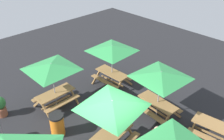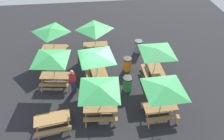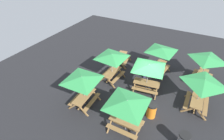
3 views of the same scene
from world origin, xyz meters
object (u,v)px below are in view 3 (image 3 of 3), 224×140
picnic_table_1 (204,84)px  picnic_table_2 (82,81)px  picnic_table_4 (127,105)px  picnic_table_7 (149,68)px  picnic_table_6 (207,60)px  picnic_table_3 (161,51)px  picnic_table_0 (112,58)px  trash_bin_green (125,97)px  person_standing (145,68)px  picnic_table_5 (121,58)px  trash_bin_orange (151,110)px

picnic_table_1 → picnic_table_2: (-3.13, 6.44, 0.00)m
picnic_table_4 → picnic_table_7: 3.70m
picnic_table_6 → picnic_table_3: bearing=102.6°
picnic_table_0 → trash_bin_green: size_ratio=2.88×
trash_bin_green → person_standing: size_ratio=0.59×
picnic_table_6 → trash_bin_green: (-4.74, 4.19, -1.49)m
picnic_table_0 → picnic_table_6: 6.78m
picnic_table_6 → picnic_table_7: (-2.95, 3.34, 0.00)m
picnic_table_7 → person_standing: (1.49, 0.65, -1.10)m
trash_bin_green → picnic_table_6: bearing=-41.4°
picnic_table_1 → trash_bin_green: bearing=112.4°
picnic_table_7 → picnic_table_2: bearing=38.0°
picnic_table_0 → picnic_table_7: 2.78m
picnic_table_3 → picnic_table_4: (-6.33, 0.03, 0.00)m
picnic_table_5 → trash_bin_orange: bearing=-144.9°
picnic_table_4 → picnic_table_5: 7.17m
picnic_table_5 → person_standing: bearing=-119.2°
picnic_table_3 → trash_bin_green: size_ratio=2.86×
picnic_table_3 → picnic_table_7: bearing=-175.0°
picnic_table_2 → trash_bin_green: size_ratio=2.88×
trash_bin_orange → trash_bin_green: same height
picnic_table_3 → picnic_table_4: 6.33m
picnic_table_6 → trash_bin_green: 6.50m
picnic_table_3 → picnic_table_6: bearing=-76.8°
picnic_table_4 → picnic_table_1: bearing=-132.3°
picnic_table_7 → picnic_table_0: bearing=-8.1°
picnic_table_0 → picnic_table_7: bearing=-85.9°
picnic_table_1 → picnic_table_5: picnic_table_1 is taller
picnic_table_4 → picnic_table_7: (3.70, 0.09, 0.00)m
trash_bin_orange → person_standing: (3.58, 1.71, 0.39)m
picnic_table_6 → trash_bin_green: size_ratio=2.38×
picnic_table_3 → trash_bin_green: 4.77m
picnic_table_5 → person_standing: (-1.00, -2.59, 0.32)m
picnic_table_2 → picnic_table_7: (3.19, -3.08, 0.00)m
picnic_table_6 → trash_bin_green: picnic_table_6 is taller
picnic_table_3 → picnic_table_1: bearing=-122.2°
picnic_table_1 → picnic_table_2: size_ratio=0.83×
trash_bin_orange → picnic_table_3: bearing=11.3°
picnic_table_1 → picnic_table_6: size_ratio=1.00×
picnic_table_0 → trash_bin_green: picnic_table_0 is taller
picnic_table_7 → person_standing: 1.97m
trash_bin_orange → trash_bin_green: size_ratio=1.00×
picnic_table_4 → picnic_table_5: size_ratio=1.43×
picnic_table_2 → trash_bin_green: bearing=-60.0°
picnic_table_4 → picnic_table_6: (6.65, -3.25, 0.00)m
picnic_table_6 → person_standing: size_ratio=1.40×
trash_bin_orange → picnic_table_0: bearing=61.4°
picnic_table_0 → picnic_table_2: size_ratio=1.00×
picnic_table_4 → person_standing: bearing=-82.3°
picnic_table_5 → trash_bin_orange: size_ratio=2.01×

